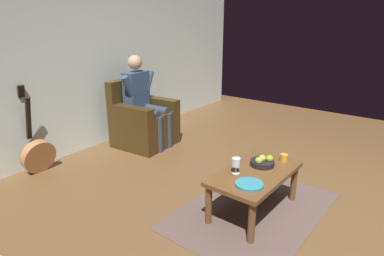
# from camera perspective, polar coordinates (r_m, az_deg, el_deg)

# --- Properties ---
(ground_plane) EXTENTS (7.62, 7.62, 0.00)m
(ground_plane) POSITION_cam_1_polar(r_m,az_deg,el_deg) (3.31, 20.72, -14.81)
(ground_plane) COLOR brown
(wall_back) EXTENTS (6.75, 0.06, 2.54)m
(wall_back) POSITION_cam_1_polar(r_m,az_deg,el_deg) (4.71, -17.71, 11.81)
(wall_back) COLOR silver
(wall_back) RESTS_ON ground
(rug) EXTENTS (1.68, 1.18, 0.01)m
(rug) POSITION_cam_1_polar(r_m,az_deg,el_deg) (3.32, 10.36, -13.69)
(rug) COLOR brown
(rug) RESTS_ON ground
(armchair) EXTENTS (0.78, 0.77, 0.93)m
(armchair) POSITION_cam_1_polar(r_m,az_deg,el_deg) (4.77, -8.42, 1.02)
(armchair) COLOR #3F2D13
(armchair) RESTS_ON ground
(person_seated) EXTENTS (0.63, 0.63, 1.26)m
(person_seated) POSITION_cam_1_polar(r_m,az_deg,el_deg) (4.66, -8.26, 4.89)
(person_seated) COLOR #324D6B
(person_seated) RESTS_ON ground
(coffee_table) EXTENTS (0.97, 0.56, 0.41)m
(coffee_table) POSITION_cam_1_polar(r_m,az_deg,el_deg) (3.15, 10.72, -8.41)
(coffee_table) COLOR brown
(coffee_table) RESTS_ON ground
(guitar) EXTENTS (0.40, 0.28, 1.03)m
(guitar) POSITION_cam_1_polar(r_m,az_deg,el_deg) (4.30, -24.95, -4.00)
(guitar) COLOR #AE7643
(guitar) RESTS_ON ground
(wine_glass_near) EXTENTS (0.08, 0.08, 0.15)m
(wine_glass_near) POSITION_cam_1_polar(r_m,az_deg,el_deg) (3.02, 7.58, -6.01)
(wine_glass_near) COLOR silver
(wine_glass_near) RESTS_ON coffee_table
(fruit_bowl) EXTENTS (0.23, 0.23, 0.11)m
(fruit_bowl) POSITION_cam_1_polar(r_m,az_deg,el_deg) (3.24, 12.02, -5.72)
(fruit_bowl) COLOR black
(fruit_bowl) RESTS_ON coffee_table
(decorative_dish) EXTENTS (0.24, 0.24, 0.02)m
(decorative_dish) POSITION_cam_1_polar(r_m,az_deg,el_deg) (2.86, 9.81, -9.52)
(decorative_dish) COLOR teal
(decorative_dish) RESTS_ON coffee_table
(candle_jar) EXTENTS (0.07, 0.07, 0.07)m
(candle_jar) POSITION_cam_1_polar(r_m,az_deg,el_deg) (3.39, 15.50, -4.91)
(candle_jar) COLOR gold
(candle_jar) RESTS_ON coffee_table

